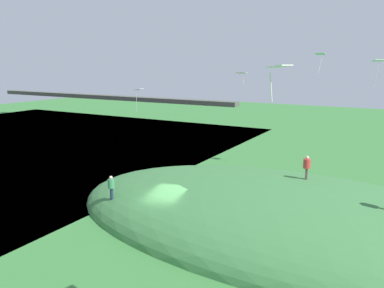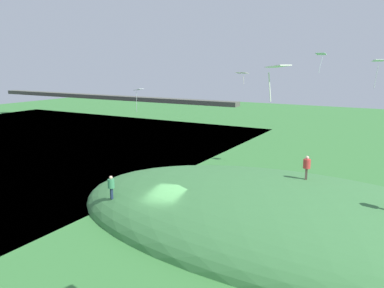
% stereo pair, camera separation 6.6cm
% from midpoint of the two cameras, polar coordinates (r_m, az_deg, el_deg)
% --- Properties ---
extents(ground_plane, '(160.00, 160.00, 0.00)m').
position_cam_midpoint_polar(ground_plane, '(25.76, -3.98, -12.04)').
color(ground_plane, '#387938').
extents(grass_hill, '(31.27, 16.47, 5.89)m').
position_cam_midpoint_polar(grass_hill, '(26.54, 13.34, -11.60)').
color(grass_hill, '#3D7940').
rests_on(grass_hill, ground_plane).
extents(bridge_deck_far, '(51.04, 1.80, 0.70)m').
position_cam_midpoint_polar(bridge_deck_far, '(70.13, -13.02, 6.82)').
color(bridge_deck_far, '#54574C').
extents(person_watching_kites, '(0.58, 0.58, 1.60)m').
position_cam_midpoint_polar(person_watching_kites, '(26.41, 16.66, -2.99)').
color(person_watching_kites, brown).
rests_on(person_watching_kites, grass_hill).
extents(person_walking_path, '(0.62, 0.62, 1.63)m').
position_cam_midpoint_polar(person_walking_path, '(26.63, -12.00, -5.95)').
color(person_walking_path, '#1E2E4C').
rests_on(person_walking_path, grass_hill).
extents(kite_2, '(0.62, 0.78, 1.06)m').
position_cam_midpoint_polar(kite_2, '(11.39, 12.64, 10.95)').
color(kite_2, white).
extents(kite_4, '(0.98, 0.72, 1.82)m').
position_cam_midpoint_polar(kite_4, '(37.91, 18.54, 12.47)').
color(kite_4, white).
extents(kite_5, '(1.18, 0.85, 1.20)m').
position_cam_midpoint_polar(kite_5, '(38.76, 7.34, 10.41)').
color(kite_5, '#F5E1D1').
extents(kite_6, '(0.72, 0.96, 2.20)m').
position_cam_midpoint_polar(kite_6, '(36.34, -8.04, 7.82)').
color(kite_6, silver).
extents(kite_9, '(1.05, 0.98, 2.11)m').
position_cam_midpoint_polar(kite_9, '(31.58, 25.94, 10.86)').
color(kite_9, white).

